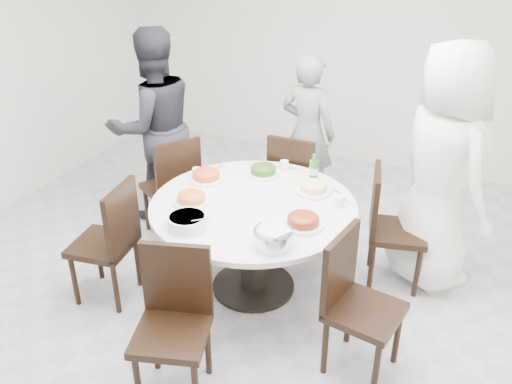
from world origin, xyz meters
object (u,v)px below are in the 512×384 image
at_px(chair_s, 171,331).
at_px(chair_nw, 170,185).
at_px(chair_sw, 102,242).
at_px(diner_left, 154,127).
at_px(chair_ne, 397,229).
at_px(soup_bowl, 187,221).
at_px(diner_middle, 308,133).
at_px(beverage_bottle, 314,169).
at_px(diner_right, 442,170).
at_px(dining_table, 253,247).
at_px(rice_bowl, 273,238).
at_px(chair_se, 365,309).
at_px(chair_n, 297,181).

bearing_deg(chair_s, chair_nw, 105.55).
height_order(chair_nw, chair_sw, same).
distance_m(chair_sw, diner_left, 1.35).
height_order(chair_ne, soup_bowl, chair_ne).
height_order(chair_ne, chair_s, same).
xyz_separation_m(chair_nw, diner_middle, (0.92, 1.00, 0.28)).
relative_size(chair_s, diner_middle, 0.63).
relative_size(diner_left, beverage_bottle, 7.36).
xyz_separation_m(chair_sw, diner_right, (2.18, 1.23, 0.47)).
relative_size(dining_table, chair_sw, 1.58).
height_order(diner_left, rice_bowl, diner_left).
bearing_deg(chair_ne, diner_right, -64.72).
xyz_separation_m(chair_se, diner_middle, (-1.05, 1.94, 0.28)).
relative_size(chair_ne, chair_se, 1.00).
bearing_deg(diner_middle, chair_ne, 147.27).
height_order(chair_se, soup_bowl, chair_se).
height_order(diner_middle, diner_left, diner_left).
relative_size(diner_right, diner_middle, 1.25).
xyz_separation_m(diner_middle, soup_bowl, (-0.19, -1.93, 0.04)).
distance_m(chair_s, beverage_bottle, 1.70).
height_order(diner_middle, soup_bowl, diner_middle).
relative_size(chair_sw, diner_middle, 0.63).
xyz_separation_m(diner_left, beverage_bottle, (1.59, -0.23, -0.02)).
bearing_deg(chair_s, chair_sw, 131.31).
height_order(chair_sw, diner_middle, diner_middle).
distance_m(chair_ne, diner_right, 0.55).
distance_m(diner_right, diner_middle, 1.50).
height_order(chair_se, diner_right, diner_right).
relative_size(rice_bowl, beverage_bottle, 1.05).
bearing_deg(chair_ne, diner_middle, 35.96).
height_order(diner_right, rice_bowl, diner_right).
bearing_deg(chair_sw, rice_bowl, 85.58).
distance_m(chair_se, diner_middle, 2.22).
bearing_deg(chair_n, chair_s, 89.94).
distance_m(chair_se, soup_bowl, 1.28).
bearing_deg(diner_right, chair_se, 126.24).
bearing_deg(diner_middle, chair_sw, 74.45).
bearing_deg(chair_se, beverage_bottle, 44.93).
bearing_deg(diner_left, chair_n, 138.00).
xyz_separation_m(chair_n, diner_middle, (-0.07, 0.46, 0.28)).
bearing_deg(chair_n, chair_sw, 57.57).
distance_m(chair_n, chair_s, 2.13).
xyz_separation_m(chair_sw, chair_s, (0.96, -0.61, 0.00)).
height_order(dining_table, chair_sw, chair_sw).
height_order(chair_nw, rice_bowl, chair_nw).
height_order(chair_ne, diner_right, diner_right).
height_order(chair_s, chair_se, same).
bearing_deg(diner_left, chair_sw, 50.71).
bearing_deg(chair_sw, chair_se, 83.56).
height_order(diner_right, diner_middle, diner_right).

